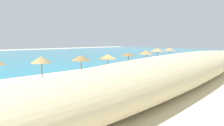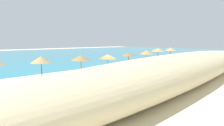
% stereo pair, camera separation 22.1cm
% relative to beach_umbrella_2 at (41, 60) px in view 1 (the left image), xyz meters
% --- Properties ---
extents(ground_plane, '(160.00, 160.00, 0.00)m').
position_rel_beach_umbrella_2_xyz_m(ground_plane, '(8.74, -0.83, -2.40)').
color(ground_plane, beige).
extents(sea_water, '(160.00, 65.16, 0.01)m').
position_rel_beach_umbrella_2_xyz_m(sea_water, '(8.74, 37.73, -2.39)').
color(sea_water, teal).
rests_on(sea_water, ground_plane).
extents(dune_ridge, '(41.12, 5.46, 3.11)m').
position_rel_beach_umbrella_2_xyz_m(dune_ridge, '(9.26, -9.74, -0.85)').
color(dune_ridge, beige).
rests_on(dune_ridge, ground_plane).
extents(beach_umbrella_2, '(1.94, 1.94, 2.72)m').
position_rel_beach_umbrella_2_xyz_m(beach_umbrella_2, '(0.00, 0.00, 0.00)').
color(beach_umbrella_2, brown).
rests_on(beach_umbrella_2, ground_plane).
extents(beach_umbrella_3, '(2.23, 2.23, 2.59)m').
position_rel_beach_umbrella_2_xyz_m(beach_umbrella_3, '(4.31, -0.22, -0.10)').
color(beach_umbrella_3, brown).
rests_on(beach_umbrella_3, ground_plane).
extents(beach_umbrella_4, '(2.38, 2.38, 2.44)m').
position_rel_beach_umbrella_2_xyz_m(beach_umbrella_4, '(8.52, 0.03, -0.24)').
color(beach_umbrella_4, brown).
rests_on(beach_umbrella_4, ground_plane).
extents(beach_umbrella_5, '(2.16, 2.16, 2.51)m').
position_rel_beach_umbrella_2_xyz_m(beach_umbrella_5, '(12.46, -0.04, -0.13)').
color(beach_umbrella_5, brown).
rests_on(beach_umbrella_5, ground_plane).
extents(beach_umbrella_6, '(2.30, 2.30, 2.70)m').
position_rel_beach_umbrella_2_xyz_m(beach_umbrella_6, '(16.71, -0.13, -0.02)').
color(beach_umbrella_6, brown).
rests_on(beach_umbrella_6, ground_plane).
extents(beach_umbrella_7, '(2.55, 2.55, 2.91)m').
position_rel_beach_umbrella_2_xyz_m(beach_umbrella_7, '(20.54, 0.22, 0.22)').
color(beach_umbrella_7, brown).
rests_on(beach_umbrella_7, ground_plane).
extents(beach_umbrella_8, '(2.20, 2.20, 2.90)m').
position_rel_beach_umbrella_2_xyz_m(beach_umbrella_8, '(25.04, 0.26, 0.19)').
color(beach_umbrella_8, brown).
rests_on(beach_umbrella_8, ground_plane).
extents(lounge_chair_0, '(1.44, 0.76, 1.08)m').
position_rel_beach_umbrella_2_xyz_m(lounge_chair_0, '(12.37, -1.05, -1.97)').
color(lounge_chair_0, '#199972').
rests_on(lounge_chair_0, ground_plane).
extents(lounge_chair_1, '(1.52, 1.22, 1.04)m').
position_rel_beach_umbrella_2_xyz_m(lounge_chair_1, '(15.98, -1.40, -1.98)').
color(lounge_chair_1, orange).
rests_on(lounge_chair_1, ground_plane).
extents(lounge_chair_2, '(1.49, 1.19, 1.16)m').
position_rel_beach_umbrella_2_xyz_m(lounge_chair_2, '(5.34, -0.77, -1.91)').
color(lounge_chair_2, '#199972').
rests_on(lounge_chair_2, ground_plane).
extents(lounge_chair_3, '(1.78, 1.11, 1.01)m').
position_rel_beach_umbrella_2_xyz_m(lounge_chair_3, '(20.41, -0.47, -1.96)').
color(lounge_chair_3, yellow).
rests_on(lounge_chair_3, ground_plane).
extents(beach_ball, '(0.33, 0.33, 0.33)m').
position_rel_beach_umbrella_2_xyz_m(beach_ball, '(3.93, -2.12, -2.23)').
color(beach_ball, yellow).
rests_on(beach_ball, ground_plane).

